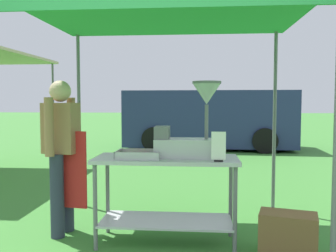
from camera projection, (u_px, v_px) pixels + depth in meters
name	position (u px, v px, depth m)	size (l,w,h in m)	color
ground_plane	(180.00, 162.00, 8.46)	(70.00, 70.00, 0.00)	#3D7F33
stall_canopy	(167.00, 17.00, 3.60)	(2.74, 2.33, 2.31)	slate
donut_cart	(166.00, 182.00, 3.61)	(1.39, 0.57, 0.85)	#B7B7BC
donut_tray	(138.00, 156.00, 3.56)	(0.42, 0.30, 0.07)	#B7B7BC
donut_fryer	(190.00, 129.00, 3.58)	(0.64, 0.28, 0.74)	#B7B7BC
menu_sign	(218.00, 149.00, 3.33)	(0.13, 0.05, 0.27)	black
vendor	(62.00, 149.00, 3.84)	(0.46, 0.54, 1.61)	#2D3347
supply_crate	(288.00, 234.00, 3.34)	(0.56, 0.40, 0.39)	brown
van_navy	(210.00, 119.00, 10.93)	(4.91, 2.25, 1.69)	navy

